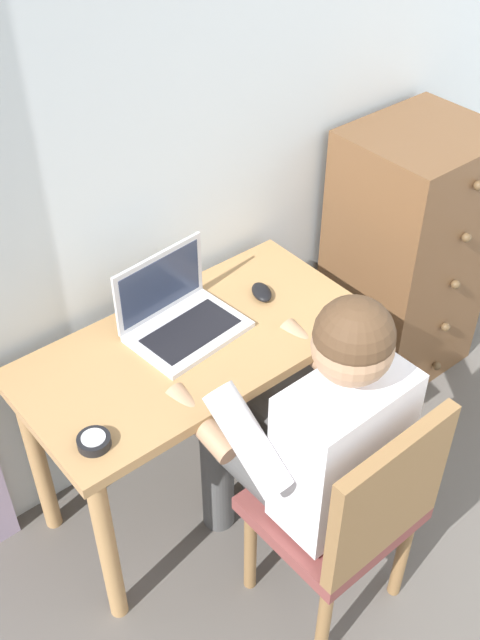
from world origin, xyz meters
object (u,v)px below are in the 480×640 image
desk (195,371)px  chair (351,511)px  laptop (179,315)px  desk_clock (94,441)px  computer_mouse (262,292)px  dresser (406,256)px  person_seated (309,430)px

desk → chair: bearing=-84.1°
desk → laptop: size_ratio=3.01×
desk → chair: chair is taller
chair → desk_clock: (-0.51, 0.47, 0.25)m
desk → chair: (0.07, -0.63, -0.11)m
laptop → computer_mouse: laptop is taller
chair → desk_clock: chair is taller
dresser → computer_mouse: (-0.77, -0.01, 0.21)m
dresser → person_seated: (-1.01, -0.50, 0.14)m
desk → person_seated: person_seated is taller
dresser → desk_clock: 1.55m
person_seated → dresser: bearing=26.5°
computer_mouse → laptop: bearing=-166.1°
desk → person_seated: 0.46m
chair → person_seated: 0.26m
person_seated → laptop: size_ratio=3.28×
person_seated → computer_mouse: size_ratio=11.91×
laptop → desk_clock: (-0.45, -0.24, -0.04)m
person_seated → computer_mouse: (0.24, 0.49, 0.07)m
desk → chair: size_ratio=1.25×
laptop → dresser: bearing=-1.5°
desk → computer_mouse: bearing=7.6°
chair → computer_mouse: bearing=70.3°
chair → laptop: bearing=94.8°
dresser → chair: bearing=-145.8°
desk → laptop: laptop is taller
laptop → chair: bearing=-85.2°
person_seated → computer_mouse: person_seated is taller
chair → person_seated: (-0.00, 0.18, 0.18)m
chair → desk: bearing=95.9°
desk → dresser: 1.08m
dresser → computer_mouse: dresser is taller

